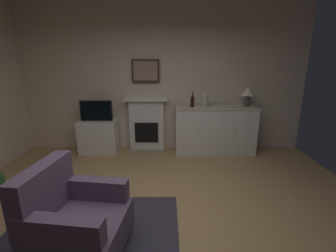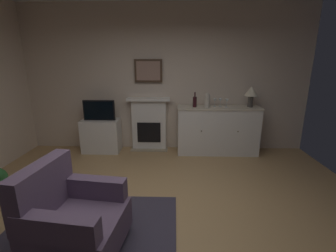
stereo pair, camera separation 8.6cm
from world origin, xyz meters
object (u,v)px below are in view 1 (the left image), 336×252
sideboard_cabinet (215,130)px  wine_glass_center (218,100)px  fireplace_unit (147,124)px  framed_picture (146,71)px  wine_glass_right (224,101)px  wine_bottle (192,102)px  table_lamp (248,92)px  armchair (74,220)px  wine_glass_left (212,100)px  vase_decorative (205,100)px  tv_set (96,111)px  tv_cabinet (99,136)px

sideboard_cabinet → wine_glass_center: wine_glass_center is taller
fireplace_unit → framed_picture: framed_picture is taller
fireplace_unit → wine_glass_right: 1.64m
wine_glass_right → wine_bottle: bearing=179.5°
wine_glass_center → sideboard_cabinet: bearing=-129.3°
table_lamp → wine_glass_right: (-0.46, -0.04, -0.16)m
fireplace_unit → armchair: (-0.44, -2.84, -0.17)m
wine_glass_right → sideboard_cabinet: bearing=162.9°
table_lamp → wine_glass_left: (-0.68, 0.02, -0.16)m
vase_decorative → tv_set: 2.14m
framed_picture → sideboard_cabinet: 1.82m
table_lamp → tv_set: 2.99m
wine_glass_center → vase_decorative: bearing=-161.9°
sideboard_cabinet → wine_glass_right: 0.62m
wine_glass_center → tv_cabinet: (-2.40, -0.02, -0.74)m
table_lamp → tv_cabinet: bearing=179.7°
wine_glass_right → armchair: (-1.97, -2.62, -0.69)m
framed_picture → wine_glass_right: bearing=-9.8°
framed_picture → tv_cabinet: bearing=-168.0°
wine_bottle → armchair: (-1.35, -2.63, -0.68)m
wine_glass_left → armchair: bearing=-123.1°
wine_bottle → fireplace_unit: bearing=166.8°
sideboard_cabinet → tv_set: bearing=-179.8°
wine_bottle → tv_cabinet: (-1.89, 0.05, -0.72)m
wine_glass_center → vase_decorative: (-0.27, -0.09, 0.02)m
wine_glass_left → wine_glass_center: size_ratio=1.00×
framed_picture → wine_glass_right: framed_picture is taller
table_lamp → vase_decorative: table_lamp is taller
tv_set → wine_glass_right: bearing=-0.8°
sideboard_cabinet → wine_bottle: size_ratio=5.57×
sideboard_cabinet → wine_bottle: wine_bottle is taller
tv_cabinet → armchair: bearing=-78.7°
wine_glass_center → tv_set: wine_glass_center is taller
fireplace_unit → vase_decorative: size_ratio=3.91×
fireplace_unit → wine_glass_right: bearing=-8.2°
fireplace_unit → wine_glass_right: (1.53, -0.22, 0.53)m
wine_glass_center → tv_set: bearing=-178.9°
table_lamp → tv_set: bearing=-179.8°
framed_picture → wine_glass_left: size_ratio=3.33×
sideboard_cabinet → wine_bottle: bearing=-175.4°
tv_cabinet → armchair: size_ratio=0.82×
fireplace_unit → vase_decorative: vase_decorative is taller
sideboard_cabinet → tv_set: (-2.37, -0.01, 0.40)m
fireplace_unit → wine_glass_right: size_ratio=6.67×
fireplace_unit → armchair: size_ratio=1.20×
sideboard_cabinet → table_lamp: size_ratio=4.04×
sideboard_cabinet → vase_decorative: bearing=-168.1°
wine_glass_center → tv_set: 2.41m
table_lamp → wine_bottle: 1.09m
framed_picture → table_lamp: 2.05m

